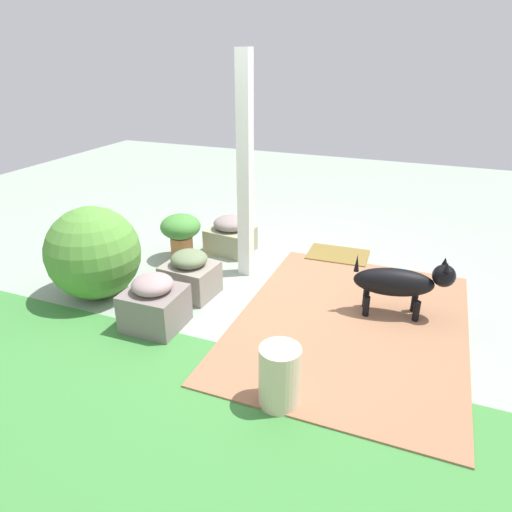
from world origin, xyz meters
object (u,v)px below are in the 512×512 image
doormat (338,255)px  dog (401,282)px  stone_planter_far (154,303)px  terracotta_pot_broad (181,232)px  round_shrub (93,253)px  stone_planter_nearest (230,235)px  porch_pillar (245,171)px  stone_planter_mid (190,275)px  ceramic_urn (280,376)px

doormat → dog: bearing=125.3°
stone_planter_far → terracotta_pot_broad: (0.47, -1.23, 0.10)m
round_shrub → terracotta_pot_broad: (-0.32, -0.97, -0.10)m
stone_planter_far → terracotta_pot_broad: bearing=-69.3°
stone_planter_nearest → doormat: (-1.15, -0.30, -0.18)m
porch_pillar → stone_planter_far: porch_pillar is taller
terracotta_pot_broad → doormat: 1.71m
dog → doormat: bearing=-54.7°
stone_planter_mid → ceramic_urn: bearing=139.1°
dog → ceramic_urn: dog is taller
terracotta_pot_broad → ceramic_urn: terracotta_pot_broad is taller
terracotta_pot_broad → ceramic_urn: 2.42m
porch_pillar → stone_planter_mid: porch_pillar is taller
round_shrub → doormat: 2.52m
stone_planter_nearest → dog: 2.02m
stone_planter_far → doormat: 2.20m
dog → ceramic_urn: bearing=67.1°
doormat → terracotta_pot_broad: bearing=23.7°
stone_planter_far → terracotta_pot_broad: size_ratio=0.91×
doormat → stone_planter_nearest: bearing=14.6°
stone_planter_far → porch_pillar: bearing=-104.3°
porch_pillar → round_shrub: size_ratio=2.51×
dog → doormat: dog is taller
porch_pillar → stone_planter_nearest: size_ratio=4.09×
stone_planter_mid → ceramic_urn: size_ratio=1.16×
round_shrub → dog: (-2.59, -0.62, -0.10)m
porch_pillar → doormat: 1.48m
ceramic_urn → round_shrub: bearing=-20.3°
ceramic_urn → terracotta_pot_broad: bearing=-45.4°
porch_pillar → stone_planter_far: bearing=75.7°
stone_planter_mid → ceramic_urn: stone_planter_mid is taller
stone_planter_nearest → terracotta_pot_broad: 0.56m
doormat → porch_pillar: bearing=43.2°
porch_pillar → stone_planter_nearest: porch_pillar is taller
porch_pillar → stone_planter_nearest: 1.02m
stone_planter_far → ceramic_urn: bearing=158.5°
stone_planter_nearest → round_shrub: round_shrub is taller
terracotta_pot_broad → stone_planter_nearest: bearing=-136.3°
round_shrub → porch_pillar: bearing=-139.6°
stone_planter_mid → doormat: size_ratio=0.75×
ceramic_urn → stone_planter_nearest: bearing=-58.3°
stone_planter_mid → stone_planter_far: bearing=89.7°
round_shrub → ceramic_urn: size_ratio=1.99×
ceramic_urn → stone_planter_far: bearing=-21.5°
stone_planter_mid → terracotta_pot_broad: size_ratio=0.97×
porch_pillar → doormat: bearing=-136.8°
round_shrub → dog: round_shrub is taller
dog → doormat: 1.30m
stone_planter_mid → terracotta_pot_broad: bearing=-54.4°
terracotta_pot_broad → dog: bearing=171.3°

